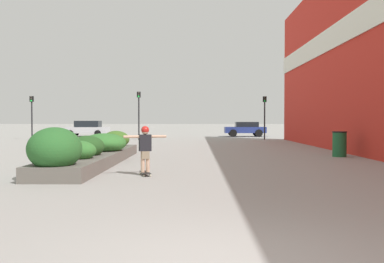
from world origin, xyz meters
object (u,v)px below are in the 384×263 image
Objects in this scene: car_leftmost at (348,128)px; traffic_light_left at (139,107)px; traffic_light_right at (265,110)px; car_center_right at (245,129)px; trash_bin at (339,144)px; traffic_light_far_left at (32,110)px; skateboarder at (145,144)px; car_center_left at (87,128)px; skateboard at (145,173)px.

car_leftmost is 1.21× the size of traffic_light_left.
car_center_right is at bearing 97.85° from traffic_light_right.
trash_bin is 0.29× the size of traffic_light_left.
traffic_light_right is at bearing 0.40° from traffic_light_far_left.
traffic_light_far_left reaches higher than car_leftmost.
traffic_light_left reaches higher than car_leftmost.
traffic_light_far_left is (-19.31, 15.61, 1.82)m from trash_bin.
car_center_left is (-8.95, 28.36, -0.12)m from skateboarder.
car_leftmost is at bearing -104.39° from car_center_right.
skateboarder is at bearing -107.50° from traffic_light_right.
skateboarder is 0.35× the size of car_center_right.
skateboard is 24.85m from traffic_light_far_left.
car_center_right is 11.36m from traffic_light_left.
traffic_light_right reaches higher than trash_bin.
skateboarder is 9.84m from trash_bin.
traffic_light_far_left reaches higher than skateboarder.
traffic_light_right is at bearing -112.02° from car_center_left.
traffic_light_left is (-3.08, 21.52, 2.49)m from skateboard.
traffic_light_left is (-10.70, 15.32, 2.01)m from trash_bin.
car_center_left is (-8.95, 28.36, 0.70)m from skateboard.
skateboard is at bearing -107.50° from traffic_light_right.
car_center_right is 1.00× the size of traffic_light_left.
traffic_light_right is (-8.01, -3.77, 1.53)m from car_leftmost.
car_center_right is at bearing 59.94° from skateboarder.
traffic_light_right is at bearing 54.71° from skateboard.
car_leftmost is 9.13m from car_center_right.
skateboarder is 0.29× the size of car_leftmost.
skateboarder is 29.74m from car_center_left.
trash_bin is (7.63, 6.20, -0.35)m from skateboarder.
skateboarder is 0.32× the size of car_center_left.
traffic_light_left reaches higher than trash_bin.
car_center_left is at bearing -96.32° from car_leftmost.
car_center_left reaches higher than car_center_right.
skateboard is 0.21× the size of car_center_right.
car_center_right is at bearing 19.15° from traffic_light_far_left.
traffic_light_right is 18.61m from traffic_light_far_left.
car_center_left is 7.27m from traffic_light_far_left.
car_center_right is at bearing 59.94° from skateboard.
car_center_left is at bearing 126.81° from trash_bin.
traffic_light_right is at bearing 54.71° from skateboarder.
trash_bin is at bearing -143.19° from car_center_left.
car_leftmost reaches higher than trash_bin.
traffic_light_far_left is at bearing -81.66° from car_leftmost.
traffic_light_right is at bearing 2.40° from traffic_light_left.
trash_bin reaches higher than skateboard.
car_center_left is (-23.88, 2.64, -0.05)m from car_leftmost.
skateboard is 0.19× the size of car_center_left.
traffic_light_right is at bearing -64.78° from car_leftmost.
trash_bin is 27.67m from car_center_left.
skateboard is 28.64m from car_center_right.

